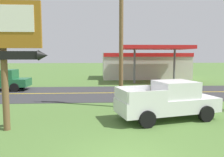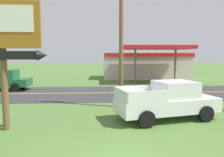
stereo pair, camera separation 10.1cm
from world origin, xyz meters
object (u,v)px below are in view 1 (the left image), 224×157
at_px(motel_sign, 3,38).
at_px(pickup_green_on_road, 1,80).
at_px(pickup_white_parked_on_lawn, 168,101).
at_px(utility_pole, 121,32).
at_px(gas_station, 145,65).

height_order(motel_sign, pickup_green_on_road, motel_sign).
xyz_separation_m(pickup_white_parked_on_lawn, pickup_green_on_road, (-12.70, 10.12, 0.00)).
distance_m(pickup_white_parked_on_lawn, pickup_green_on_road, 16.24).
xyz_separation_m(utility_pole, pickup_white_parked_on_lawn, (2.18, -2.80, -3.74)).
distance_m(utility_pole, gas_station, 18.83).
bearing_deg(gas_station, pickup_green_on_road, -146.12).
height_order(motel_sign, pickup_white_parked_on_lawn, motel_sign).
bearing_deg(motel_sign, pickup_green_on_road, 113.96).
bearing_deg(utility_pole, pickup_white_parked_on_lawn, -52.12).
xyz_separation_m(motel_sign, utility_pole, (5.39, 4.24, 0.69)).
xyz_separation_m(motel_sign, gas_station, (10.59, 22.12, -2.07)).
distance_m(motel_sign, gas_station, 24.61).
xyz_separation_m(motel_sign, pickup_white_parked_on_lawn, (7.56, 1.44, -3.05)).
bearing_deg(motel_sign, utility_pole, 38.19).
height_order(utility_pole, pickup_white_parked_on_lawn, utility_pole).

